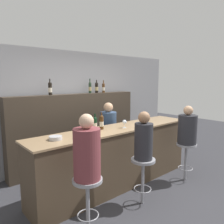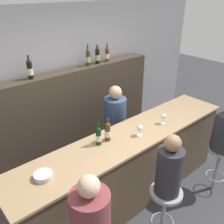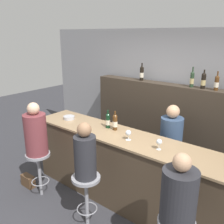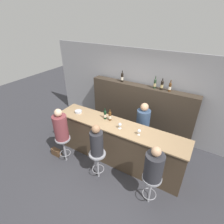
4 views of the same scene
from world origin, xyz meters
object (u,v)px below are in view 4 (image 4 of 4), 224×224
at_px(wine_bottle_backbar_1, 155,84).
at_px(wine_glass_0, 120,125).
at_px(wine_bottle_counter_0, 105,115).
at_px(guest_seated_right, 154,166).
at_px(bartender, 142,130).
at_px(wine_glass_1, 139,131).
at_px(guest_seated_left, 61,126).
at_px(wine_bottle_backbar_0, 122,77).
at_px(wine_bottle_backbar_2, 162,85).
at_px(handbag, 56,152).
at_px(guest_seated_middle, 97,142).
at_px(bar_stool_left, 64,143).
at_px(wine_bottle_backbar_3, 170,87).
at_px(bar_stool_middle, 98,159).
at_px(wine_bottle_counter_1, 110,116).
at_px(bar_stool_right, 151,183).
at_px(metal_bowl, 78,112).

relative_size(wine_bottle_backbar_1, wine_glass_0, 2.33).
distance_m(wine_bottle_counter_0, guest_seated_right, 1.78).
bearing_deg(bartender, wine_glass_1, -75.47).
bearing_deg(bartender, guest_seated_left, -137.03).
height_order(wine_bottle_backbar_0, guest_seated_right, wine_bottle_backbar_0).
xyz_separation_m(wine_bottle_backbar_2, handbag, (-2.08, -2.08, -1.67)).
relative_size(wine_glass_1, guest_seated_middle, 0.19).
bearing_deg(bar_stool_left, wine_glass_1, 20.28).
height_order(wine_bottle_backbar_0, wine_glass_0, wine_bottle_backbar_0).
relative_size(guest_seated_right, bartender, 0.50).
xyz_separation_m(wine_bottle_counter_0, wine_bottle_backbar_1, (0.79, 1.26, 0.56)).
distance_m(wine_bottle_counter_0, guest_seated_left, 1.11).
relative_size(wine_bottle_backbar_3, bar_stool_middle, 0.41).
xyz_separation_m(wine_bottle_backbar_0, handbag, (-0.90, -2.08, -1.68)).
bearing_deg(wine_glass_1, bar_stool_left, -159.72).
distance_m(wine_bottle_backbar_2, guest_seated_right, 2.28).
bearing_deg(wine_bottle_counter_1, wine_bottle_backbar_1, 62.72).
distance_m(wine_bottle_backbar_3, wine_glass_0, 1.69).
xyz_separation_m(wine_bottle_backbar_0, bar_stool_left, (-0.53, -2.08, -1.20)).
bearing_deg(wine_bottle_backbar_1, bar_stool_right, -69.40).
height_order(wine_glass_0, guest_seated_right, guest_seated_right).
height_order(wine_bottle_backbar_0, wine_bottle_backbar_2, wine_bottle_backbar_0).
bearing_deg(wine_glass_1, wine_bottle_backbar_1, 98.25).
bearing_deg(wine_bottle_backbar_2, guest_seated_left, -129.44).
xyz_separation_m(wine_bottle_counter_1, wine_bottle_backbar_1, (0.65, 1.26, 0.56)).
relative_size(wine_bottle_backbar_1, bar_stool_left, 0.46).
bearing_deg(wine_bottle_backbar_3, wine_bottle_backbar_1, 180.00).
relative_size(wine_glass_1, bar_stool_right, 0.20).
height_order(wine_bottle_counter_1, metal_bowl, wine_bottle_counter_1).
bearing_deg(wine_bottle_counter_0, bartender, 36.96).
distance_m(bar_stool_middle, handbag, 1.49).
relative_size(wine_bottle_backbar_0, metal_bowl, 1.74).
height_order(wine_bottle_backbar_2, bar_stool_left, wine_bottle_backbar_2).
bearing_deg(wine_bottle_counter_1, bar_stool_left, -136.65).
relative_size(wine_glass_0, bartender, 0.10).
distance_m(wine_bottle_counter_0, bartender, 1.13).
xyz_separation_m(bar_stool_middle, bartender, (0.48, 1.42, 0.10)).
bearing_deg(bar_stool_middle, guest_seated_middle, 0.00).
height_order(wine_bottle_counter_0, bartender, bartender).
height_order(wine_bottle_counter_0, handbag, wine_bottle_counter_0).
xyz_separation_m(wine_bottle_backbar_0, wine_glass_1, (1.20, -1.44, -0.58)).
xyz_separation_m(wine_bottle_backbar_3, guest_seated_left, (-1.92, -2.08, -0.68)).
bearing_deg(bartender, bar_stool_left, -137.03).
height_order(wine_bottle_backbar_1, handbag, wine_bottle_backbar_1).
bearing_deg(wine_bottle_backbar_0, wine_glass_1, -50.19).
height_order(wine_bottle_backbar_3, bar_stool_left, wine_bottle_backbar_3).
bearing_deg(guest_seated_right, wine_glass_0, 148.67).
bearing_deg(wine_bottle_backbar_1, wine_bottle_counter_1, -117.28).
bearing_deg(wine_bottle_counter_0, handbag, -143.18).
bearing_deg(guest_seated_left, guest_seated_right, -0.00).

